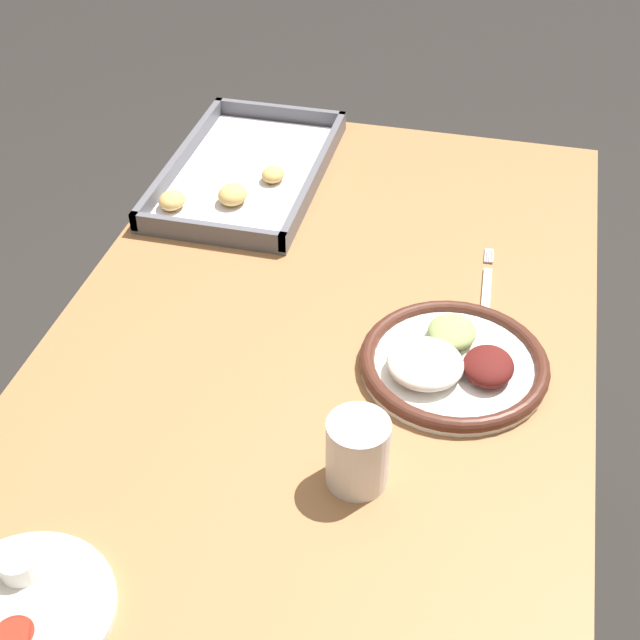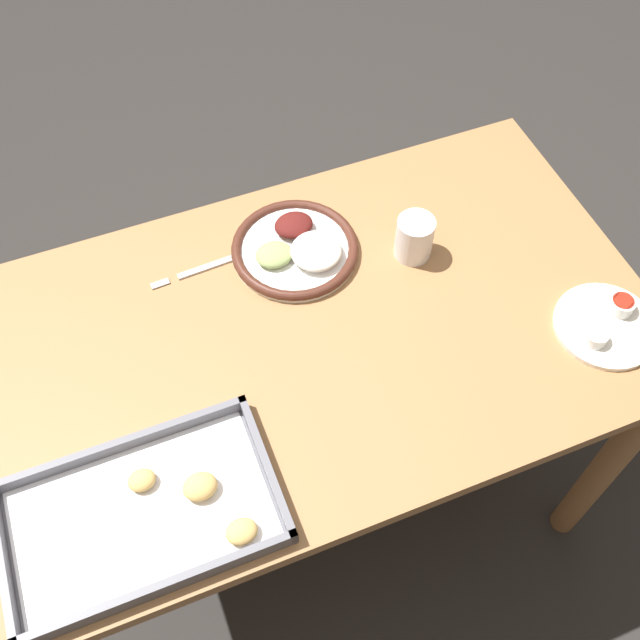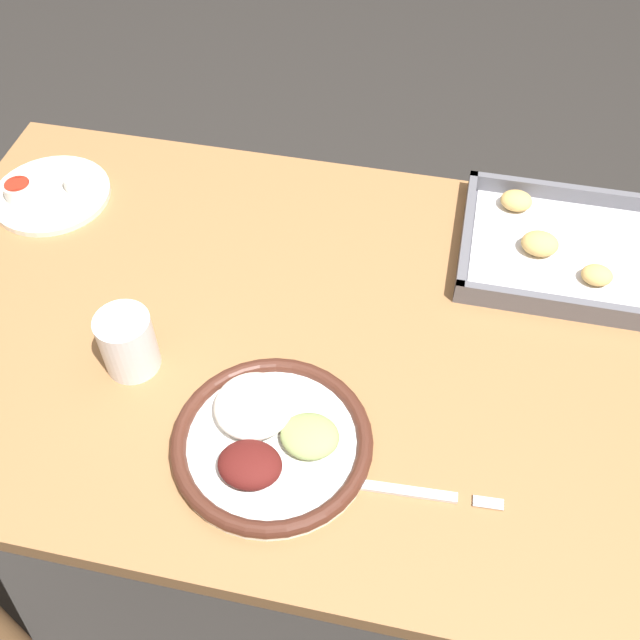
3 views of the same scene
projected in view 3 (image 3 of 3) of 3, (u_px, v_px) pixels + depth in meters
ground_plane at (324, 558)px, 1.61m from camera, size 8.00×8.00×0.00m
dining_table at (326, 388)px, 1.11m from camera, size 1.22×0.72×0.78m
dinner_plate at (270, 438)px, 0.90m from camera, size 0.24×0.24×0.05m
fork at (408, 491)px, 0.87m from camera, size 0.20×0.02×0.00m
saucer_plate at (50, 192)px, 1.19m from camera, size 0.18×0.18×0.04m
baking_tray at (598, 255)px, 1.10m from camera, size 0.42×0.25×0.04m
drinking_cup at (128, 343)px, 0.95m from camera, size 0.07×0.07×0.09m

